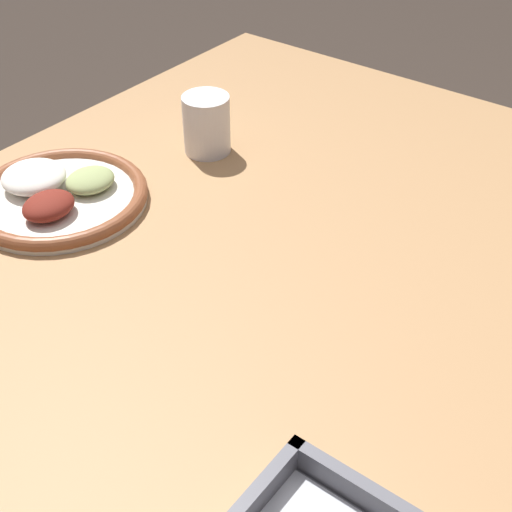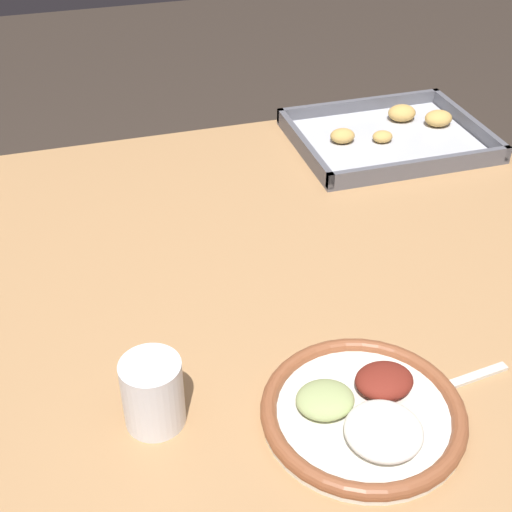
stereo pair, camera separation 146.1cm
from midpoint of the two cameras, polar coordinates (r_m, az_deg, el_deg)
dining_table at (r=0.76m, az=-21.48°, el=-39.52°), size 1.21×1.00×0.77m
dinner_plate at (r=0.61m, az=-15.88°, el=-65.50°), size 0.25×0.25×0.04m
fork at (r=0.61m, az=12.55°, el=-59.69°), size 0.21×0.04×0.00m
baking_tray at (r=0.85m, az=4.90°, el=-8.80°), size 0.37×0.29×0.04m
drinking_cup at (r=0.66m, az=-54.58°, el=-53.75°), size 0.07×0.07×0.09m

